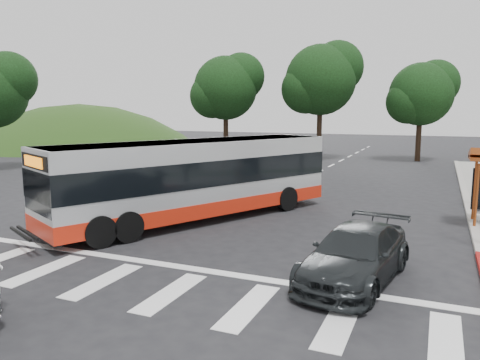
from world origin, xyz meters
The scene contains 9 objects.
ground centered at (0.00, 0.00, 0.00)m, with size 140.00×140.00×0.00m, color black.
curb_east centered at (9.00, 8.00, 0.07)m, with size 0.30×40.00×0.15m, color #9E9991.
hillside_nw centered at (-32.00, 30.00, 0.00)m, with size 44.00×44.00×10.00m, color #1B3B13.
crosswalk_ladder centered at (0.00, -5.00, 0.01)m, with size 18.00×2.60×0.01m, color silver.
tree_north_a centered at (-1.92, 26.07, 6.92)m, with size 6.60×6.15×10.17m.
tree_north_b centered at (6.07, 28.06, 5.66)m, with size 5.72×5.33×8.43m.
tree_north_c centered at (-9.92, 24.06, 6.29)m, with size 6.16×5.74×9.30m.
transit_bus centered at (-1.05, 1.94, 1.56)m, with size 2.62×12.07×3.12m, color #B5B8BA, non-canonical shape.
dark_sedan centered at (5.88, -2.44, 0.69)m, with size 1.92×4.73×1.37m, color #212527.
Camera 1 is at (7.68, -14.08, 4.31)m, focal length 35.00 mm.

